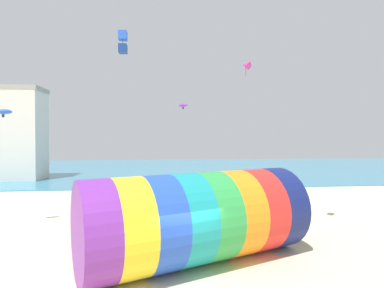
{
  "coord_description": "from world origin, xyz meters",
  "views": [
    {
      "loc": [
        -0.82,
        -10.44,
        4.97
      ],
      "look_at": [
        0.45,
        3.48,
        4.72
      ],
      "focal_mm": 28.0,
      "sensor_mm": 36.0,
      "label": 1
    }
  ],
  "objects_px": {
    "giant_inflatable_tube": "(197,217)",
    "kite_blue_box": "(123,42)",
    "kite_purple_parafoil": "(183,105)",
    "kite_blue_parafoil": "(3,112)",
    "beach_flag": "(276,193)",
    "kite_magenta_delta": "(246,65)",
    "kite_handler": "(297,222)"
  },
  "relations": [
    {
      "from": "kite_blue_box",
      "to": "kite_magenta_delta",
      "type": "distance_m",
      "value": 9.04
    },
    {
      "from": "kite_handler",
      "to": "kite_blue_parafoil",
      "type": "bearing_deg",
      "value": 168.11
    },
    {
      "from": "kite_magenta_delta",
      "to": "beach_flag",
      "type": "height_order",
      "value": "kite_magenta_delta"
    },
    {
      "from": "giant_inflatable_tube",
      "to": "beach_flag",
      "type": "bearing_deg",
      "value": 30.17
    },
    {
      "from": "kite_blue_box",
      "to": "beach_flag",
      "type": "xyz_separation_m",
      "value": [
        7.96,
        -3.78,
        -8.44
      ]
    },
    {
      "from": "beach_flag",
      "to": "kite_handler",
      "type": "bearing_deg",
      "value": -28.44
    },
    {
      "from": "kite_magenta_delta",
      "to": "beach_flag",
      "type": "relative_size",
      "value": 0.46
    },
    {
      "from": "kite_purple_parafoil",
      "to": "giant_inflatable_tube",
      "type": "bearing_deg",
      "value": -88.29
    },
    {
      "from": "giant_inflatable_tube",
      "to": "kite_magenta_delta",
      "type": "height_order",
      "value": "kite_magenta_delta"
    },
    {
      "from": "giant_inflatable_tube",
      "to": "kite_purple_parafoil",
      "type": "bearing_deg",
      "value": 91.71
    },
    {
      "from": "kite_magenta_delta",
      "to": "kite_handler",
      "type": "bearing_deg",
      "value": -86.43
    },
    {
      "from": "kite_blue_parafoil",
      "to": "kite_purple_parafoil",
      "type": "relative_size",
      "value": 1.34
    },
    {
      "from": "kite_blue_box",
      "to": "kite_purple_parafoil",
      "type": "bearing_deg",
      "value": -0.92
    },
    {
      "from": "giant_inflatable_tube",
      "to": "kite_purple_parafoil",
      "type": "distance_m",
      "value": 8.07
    },
    {
      "from": "beach_flag",
      "to": "kite_purple_parafoil",
      "type": "bearing_deg",
      "value": 139.59
    },
    {
      "from": "beach_flag",
      "to": "kite_blue_parafoil",
      "type": "bearing_deg",
      "value": 169.26
    },
    {
      "from": "kite_purple_parafoil",
      "to": "kite_blue_box",
      "type": "bearing_deg",
      "value": 179.08
    },
    {
      "from": "kite_blue_box",
      "to": "kite_handler",
      "type": "bearing_deg",
      "value": -25.74
    },
    {
      "from": "kite_handler",
      "to": "kite_blue_parafoil",
      "type": "xyz_separation_m",
      "value": [
        -15.1,
        3.18,
        5.51
      ]
    },
    {
      "from": "kite_magenta_delta",
      "to": "kite_blue_parafoil",
      "type": "bearing_deg",
      "value": -163.06
    },
    {
      "from": "kite_magenta_delta",
      "to": "kite_purple_parafoil",
      "type": "xyz_separation_m",
      "value": [
        -4.8,
        -3.42,
        -3.36
      ]
    },
    {
      "from": "kite_handler",
      "to": "beach_flag",
      "type": "xyz_separation_m",
      "value": [
        -0.9,
        0.49,
        1.35
      ]
    },
    {
      "from": "kite_purple_parafoil",
      "to": "beach_flag",
      "type": "relative_size",
      "value": 0.28
    },
    {
      "from": "giant_inflatable_tube",
      "to": "kite_purple_parafoil",
      "type": "xyz_separation_m",
      "value": [
        -0.18,
        6.16,
        5.2
      ]
    },
    {
      "from": "kite_purple_parafoil",
      "to": "beach_flag",
      "type": "bearing_deg",
      "value": -40.41
    },
    {
      "from": "kite_blue_box",
      "to": "kite_purple_parafoil",
      "type": "height_order",
      "value": "kite_blue_box"
    },
    {
      "from": "giant_inflatable_tube",
      "to": "kite_blue_parafoil",
      "type": "distance_m",
      "value": 12.16
    },
    {
      "from": "giant_inflatable_tube",
      "to": "kite_magenta_delta",
      "type": "relative_size",
      "value": 8.39
    },
    {
      "from": "kite_blue_box",
      "to": "kite_magenta_delta",
      "type": "relative_size",
      "value": 1.19
    },
    {
      "from": "giant_inflatable_tube",
      "to": "kite_blue_box",
      "type": "distance_m",
      "value": 11.49
    },
    {
      "from": "kite_blue_parafoil",
      "to": "kite_purple_parafoil",
      "type": "xyz_separation_m",
      "value": [
        9.83,
        1.03,
        0.57
      ]
    },
    {
      "from": "kite_magenta_delta",
      "to": "beach_flag",
      "type": "distance_m",
      "value": 10.81
    }
  ]
}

